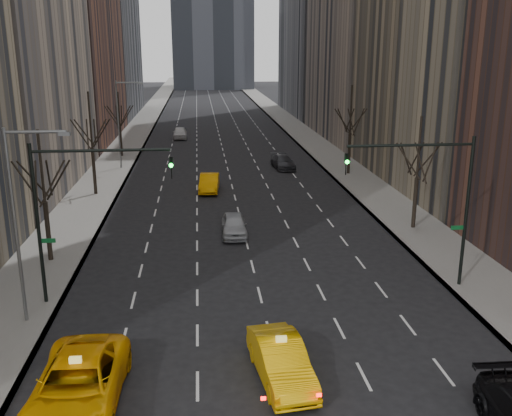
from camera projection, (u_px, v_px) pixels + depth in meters
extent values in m
cube|color=slate|center=(135.00, 134.00, 84.02)|extent=(4.50, 320.00, 0.15)
cube|color=slate|center=(299.00, 132.00, 86.38)|extent=(4.50, 320.00, 0.15)
cylinder|color=black|center=(48.00, 231.00, 33.76)|extent=(0.28, 0.28, 3.57)
cylinder|color=black|center=(41.00, 166.00, 32.69)|extent=(0.16, 0.16, 4.25)
cylinder|color=black|center=(49.00, 178.00, 33.76)|extent=(0.42, 1.80, 2.52)
cylinder|color=black|center=(58.00, 180.00, 33.29)|extent=(1.74, 0.72, 2.52)
cylinder|color=black|center=(52.00, 184.00, 32.47)|extent=(1.46, 1.25, 2.52)
cylinder|color=black|center=(36.00, 185.00, 32.11)|extent=(0.42, 1.80, 2.52)
cylinder|color=black|center=(27.00, 183.00, 32.57)|extent=(1.74, 0.72, 2.52)
cylinder|color=black|center=(34.00, 180.00, 33.40)|extent=(1.46, 1.25, 2.52)
cylinder|color=black|center=(94.00, 171.00, 49.01)|extent=(0.28, 0.28, 3.99)
cylinder|color=black|center=(90.00, 120.00, 47.82)|extent=(0.16, 0.16, 4.75)
cylinder|color=black|center=(95.00, 132.00, 48.96)|extent=(0.42, 1.80, 2.52)
cylinder|color=black|center=(102.00, 133.00, 48.49)|extent=(1.74, 0.72, 2.52)
cylinder|color=black|center=(98.00, 135.00, 47.67)|extent=(1.46, 1.25, 2.52)
cylinder|color=black|center=(88.00, 135.00, 47.31)|extent=(0.42, 1.80, 2.52)
cylinder|color=black|center=(81.00, 135.00, 47.78)|extent=(1.74, 0.72, 2.52)
cylinder|color=black|center=(84.00, 133.00, 48.60)|extent=(1.46, 1.25, 2.52)
cylinder|color=black|center=(121.00, 141.00, 66.33)|extent=(0.28, 0.28, 3.36)
cylinder|color=black|center=(119.00, 110.00, 65.33)|extent=(0.16, 0.16, 4.00)
cylinder|color=black|center=(122.00, 116.00, 66.36)|extent=(0.42, 1.80, 2.52)
cylinder|color=black|center=(127.00, 116.00, 65.90)|extent=(1.74, 0.72, 2.52)
cylinder|color=black|center=(125.00, 117.00, 65.07)|extent=(1.46, 1.25, 2.52)
cylinder|color=black|center=(117.00, 117.00, 64.71)|extent=(0.42, 1.80, 2.52)
cylinder|color=black|center=(112.00, 117.00, 65.18)|extent=(1.74, 0.72, 2.52)
cylinder|color=black|center=(114.00, 116.00, 66.00)|extent=(1.46, 1.25, 2.52)
cylinder|color=black|center=(415.00, 203.00, 39.90)|extent=(0.28, 0.28, 3.57)
cylinder|color=black|center=(419.00, 147.00, 38.83)|extent=(0.16, 0.16, 4.25)
cylinder|color=black|center=(416.00, 158.00, 39.90)|extent=(0.42, 1.80, 2.52)
cylinder|color=black|center=(428.00, 159.00, 39.43)|extent=(1.74, 0.72, 2.52)
cylinder|color=black|center=(431.00, 162.00, 38.61)|extent=(1.46, 1.25, 2.52)
cylinder|color=black|center=(421.00, 163.00, 38.25)|extent=(0.42, 1.80, 2.52)
cylinder|color=black|center=(408.00, 161.00, 38.71)|extent=(1.74, 0.72, 2.52)
cylinder|color=black|center=(406.00, 159.00, 39.54)|extent=(1.46, 1.25, 2.52)
cylinder|color=black|center=(349.00, 154.00, 57.07)|extent=(0.28, 0.28, 3.99)
cylinder|color=black|center=(351.00, 110.00, 55.88)|extent=(0.16, 0.16, 4.75)
cylinder|color=black|center=(350.00, 120.00, 57.02)|extent=(0.42, 1.80, 2.52)
cylinder|color=black|center=(358.00, 121.00, 56.55)|extent=(1.74, 0.72, 2.52)
cylinder|color=black|center=(359.00, 122.00, 55.72)|extent=(1.46, 1.25, 2.52)
cylinder|color=black|center=(351.00, 122.00, 55.36)|extent=(0.42, 1.80, 2.52)
cylinder|color=black|center=(343.00, 122.00, 55.83)|extent=(1.74, 0.72, 2.52)
cylinder|color=black|center=(343.00, 121.00, 56.66)|extent=(1.46, 1.25, 2.52)
cylinder|color=black|center=(38.00, 225.00, 27.52)|extent=(0.18, 0.18, 8.00)
cylinder|color=black|center=(101.00, 150.00, 26.85)|extent=(6.50, 0.14, 0.14)
imported|color=black|center=(171.00, 168.00, 27.41)|extent=(0.18, 0.22, 1.10)
sphere|color=#0CFF33|center=(171.00, 165.00, 27.20)|extent=(0.20, 0.20, 0.20)
cube|color=#0C5926|center=(48.00, 241.00, 27.78)|extent=(0.70, 0.04, 0.22)
cylinder|color=black|center=(466.00, 213.00, 29.60)|extent=(0.18, 0.18, 8.00)
cylinder|color=black|center=(411.00, 145.00, 28.31)|extent=(6.50, 0.14, 0.14)
imported|color=black|center=(346.00, 164.00, 28.24)|extent=(0.18, 0.22, 1.10)
sphere|color=#0CFF33|center=(347.00, 162.00, 28.03)|extent=(0.20, 0.20, 0.20)
cube|color=#0C5926|center=(457.00, 228.00, 29.78)|extent=(0.70, 0.04, 0.22)
cylinder|color=slate|center=(16.00, 228.00, 25.43)|extent=(0.16, 0.16, 9.00)
cylinder|color=slate|center=(36.00, 132.00, 24.39)|extent=(2.60, 0.14, 0.14)
cube|color=slate|center=(65.00, 134.00, 24.53)|extent=(0.50, 0.22, 0.15)
cylinder|color=slate|center=(118.00, 125.00, 58.94)|extent=(0.16, 0.16, 9.00)
cylinder|color=slate|center=(129.00, 83.00, 57.89)|extent=(2.60, 0.14, 0.14)
cube|color=slate|center=(141.00, 84.00, 58.03)|extent=(0.50, 0.22, 0.15)
imported|color=#FAAC05|center=(78.00, 386.00, 20.16)|extent=(3.16, 6.62, 1.82)
imported|color=#FFB705|center=(281.00, 361.00, 21.95)|extent=(2.33, 5.12, 1.63)
imported|color=#A8AAB0|center=(234.00, 225.00, 38.94)|extent=(1.80, 4.28, 1.45)
imported|color=#FFA105|center=(209.00, 183.00, 50.83)|extent=(2.02, 4.82, 1.55)
imported|color=#2F3035|center=(283.00, 162.00, 60.37)|extent=(2.40, 4.94, 1.39)
imported|color=silver|center=(180.00, 133.00, 80.05)|extent=(1.95, 4.74, 1.61)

